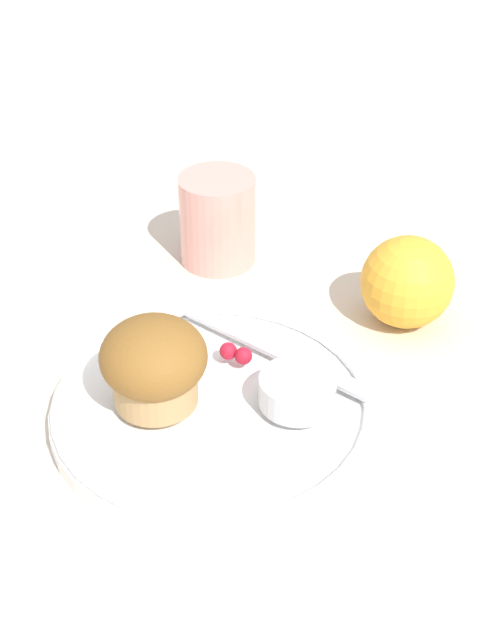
{
  "coord_description": "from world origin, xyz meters",
  "views": [
    {
      "loc": [
        0.23,
        -0.44,
        0.45
      ],
      "look_at": [
        -0.02,
        0.05,
        0.06
      ],
      "focal_mm": 50.0,
      "sensor_mm": 36.0,
      "label": 1
    }
  ],
  "objects_px": {
    "muffin": "(154,364)",
    "orange_fruit": "(407,282)",
    "butter_knife": "(273,350)",
    "juice_glass": "(217,220)"
  },
  "relations": [
    {
      "from": "orange_fruit",
      "to": "juice_glass",
      "type": "xyz_separation_m",
      "value": [
        -0.19,
        0.02,
        0.0
      ]
    },
    {
      "from": "butter_knife",
      "to": "juice_glass",
      "type": "xyz_separation_m",
      "value": [
        -0.12,
        0.13,
        0.02
      ]
    },
    {
      "from": "muffin",
      "to": "orange_fruit",
      "type": "height_order",
      "value": "muffin"
    },
    {
      "from": "orange_fruit",
      "to": "muffin",
      "type": "bearing_deg",
      "value": -120.88
    },
    {
      "from": "orange_fruit",
      "to": "butter_knife",
      "type": "bearing_deg",
      "value": -121.75
    },
    {
      "from": "muffin",
      "to": "juice_glass",
      "type": "relative_size",
      "value": 0.91
    },
    {
      "from": "butter_knife",
      "to": "juice_glass",
      "type": "bearing_deg",
      "value": 143.89
    },
    {
      "from": "muffin",
      "to": "butter_knife",
      "type": "height_order",
      "value": "muffin"
    },
    {
      "from": "orange_fruit",
      "to": "juice_glass",
      "type": "relative_size",
      "value": 0.92
    },
    {
      "from": "butter_knife",
      "to": "juice_glass",
      "type": "height_order",
      "value": "juice_glass"
    }
  ]
}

